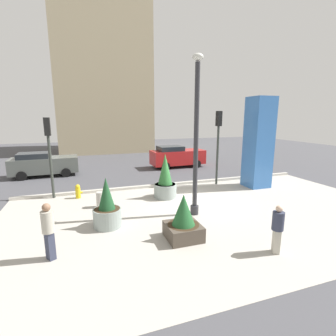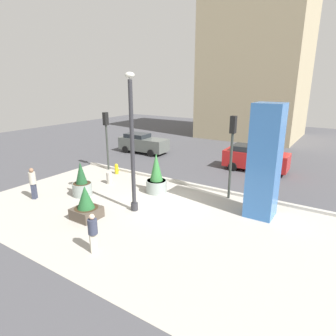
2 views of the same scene
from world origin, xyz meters
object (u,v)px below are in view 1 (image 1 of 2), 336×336
Objects in this scene: fire_hydrant at (78,191)px; pedestrian_crossing at (48,229)px; traffic_light_far_side at (218,136)px; art_pillar_blue at (258,143)px; potted_plant_curbside at (165,181)px; concrete_bollard at (100,200)px; lamp_post at (196,141)px; traffic_light_corner at (49,145)px; potted_plant_by_pillar at (107,209)px; pedestrian_by_curb at (278,227)px; car_intersection at (177,156)px; car_passing_lane at (44,164)px; potted_plant_mid_plaza at (183,221)px.

pedestrian_crossing is at bearing -97.12° from fire_hydrant.
traffic_light_far_side is 2.57× the size of pedestrian_crossing.
potted_plant_curbside is (-5.97, -0.24, -1.77)m from art_pillar_blue.
concrete_bollard is (1.01, -1.76, 0.01)m from fire_hydrant.
fire_hydrant is 2.03m from concrete_bollard.
lamp_post reaches higher than traffic_light_corner.
potted_plant_curbside is 3.45m from concrete_bollard.
potted_plant_by_pillar is at bearing -140.50° from potted_plant_curbside.
art_pillar_blue reaches higher than potted_plant_by_pillar.
lamp_post is at bearing 106.23° from pedestrian_by_curb.
car_intersection is (3.02, 10.08, -2.33)m from lamp_post.
potted_plant_by_pillar reaches higher than pedestrian_by_curb.
traffic_light_far_side is at bearing 33.23° from pedestrian_crossing.
lamp_post is 1.46× the size of traffic_light_far_side.
potted_plant_curbside is 0.52× the size of car_passing_lane.
pedestrian_by_curb is at bearing -52.37° from fire_hydrant.
traffic_light_corner is at bearing 131.25° from pedestrian_by_curb.
traffic_light_far_side is at bearing 73.43° from pedestrian_by_curb.
potted_plant_curbside is at bearing -17.30° from fire_hydrant.
pedestrian_crossing is at bearing -125.94° from car_intersection.
pedestrian_crossing is (-1.74, -4.08, 0.62)m from concrete_bollard.
fire_hydrant is at bearing 173.80° from art_pillar_blue.
concrete_bollard is (-3.88, 2.24, -2.88)m from lamp_post.
potted_plant_by_pillar is (-3.27, -2.70, -0.18)m from potted_plant_curbside.
traffic_light_far_side is (4.76, 6.02, 2.42)m from potted_plant_mid_plaza.
fire_hydrant is 9.99m from car_intersection.
car_intersection is at bearing 37.51° from fire_hydrant.
art_pillar_blue is (5.48, 2.88, -0.57)m from lamp_post.
traffic_light_far_side is at bearing 51.69° from potted_plant_mid_plaza.
traffic_light_corner is 10.89m from car_intersection.
potted_plant_mid_plaza is 0.82× the size of potted_plant_by_pillar.
potted_plant_by_pillar reaches higher than concrete_bollard.
lamp_post is 4.07× the size of potted_plant_mid_plaza.
pedestrian_crossing is at bearing -138.89° from potted_plant_curbside.
potted_plant_curbside is 1.32× the size of pedestrian_crossing.
potted_plant_by_pillar is 5.53m from traffic_light_corner.
art_pillar_blue is 1.18× the size of car_passing_lane.
pedestrian_crossing is at bearing -161.88° from lamp_post.
traffic_light_far_side is 1.00× the size of car_intersection.
traffic_light_far_side is (3.91, 1.45, 2.18)m from potted_plant_curbside.
car_intersection is (9.14, 5.60, -1.92)m from traffic_light_corner.
car_intersection reaches higher than car_passing_lane.
potted_plant_by_pillar is 0.47× the size of traffic_light_corner.
potted_plant_mid_plaza is at bearing -58.68° from concrete_bollard.
car_passing_lane is (-1.13, 5.65, -1.96)m from traffic_light_corner.
fire_hydrant is at bearing 162.70° from potted_plant_curbside.
car_passing_lane is 10.27m from car_intersection.
potted_plant_mid_plaza is at bearing -37.66° from potted_plant_by_pillar.
potted_plant_by_pillar is at bearing -179.08° from lamp_post.
fire_hydrant is at bearing 119.83° from concrete_bollard.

